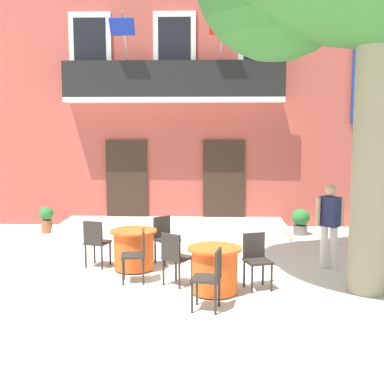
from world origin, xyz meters
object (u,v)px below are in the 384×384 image
at_px(cafe_table_middle, 134,249).
at_px(cafe_chair_middle_0, 96,240).
at_px(cafe_chair_middle_2, 165,236).
at_px(cafe_chair_middle_1, 138,252).
at_px(cafe_chair_near_tree_1, 211,275).
at_px(ground_planter_left, 47,218).
at_px(ground_planter_right, 301,220).
at_px(pedestrian_near_entrance, 329,221).
at_px(cafe_table_near_tree, 215,270).
at_px(cafe_chair_near_tree_2, 256,257).
at_px(cafe_chair_near_tree_0, 175,255).

bearing_deg(cafe_table_middle, cafe_chair_middle_0, 170.21).
bearing_deg(cafe_table_middle, cafe_chair_middle_2, 45.12).
height_order(cafe_chair_middle_0, cafe_chair_middle_1, same).
bearing_deg(cafe_chair_near_tree_1, ground_planter_left, 128.22).
bearing_deg(ground_planter_right, cafe_chair_near_tree_1, -112.78).
relative_size(cafe_chair_middle_1, pedestrian_near_entrance, 0.57).
relative_size(cafe_table_near_tree, cafe_table_middle, 1.00).
bearing_deg(ground_planter_left, cafe_table_near_tree, -47.06).
relative_size(cafe_chair_middle_1, ground_planter_left, 1.38).
relative_size(cafe_chair_near_tree_2, cafe_chair_middle_2, 1.00).
distance_m(cafe_chair_near_tree_1, cafe_chair_middle_1, 1.81).
height_order(cafe_chair_near_tree_0, ground_planter_right, cafe_chair_near_tree_0).
xyz_separation_m(cafe_chair_near_tree_1, cafe_table_middle, (-1.44, 2.04, -0.14)).
xyz_separation_m(cafe_chair_near_tree_2, cafe_table_middle, (-2.18, 0.98, -0.14)).
bearing_deg(cafe_chair_near_tree_0, cafe_table_middle, 131.87).
distance_m(cafe_chair_middle_0, ground_planter_right, 5.38).
xyz_separation_m(cafe_table_middle, cafe_chair_middle_0, (-0.74, 0.13, 0.14)).
distance_m(cafe_chair_near_tree_1, cafe_table_middle, 2.50).
relative_size(cafe_chair_middle_0, ground_planter_right, 1.40).
bearing_deg(cafe_chair_middle_2, ground_planter_right, 40.81).
relative_size(cafe_chair_middle_0, ground_planter_left, 1.38).
bearing_deg(cafe_table_middle, cafe_chair_near_tree_0, -48.13).
xyz_separation_m(cafe_table_near_tree, cafe_chair_middle_0, (-2.24, 1.41, 0.14)).
bearing_deg(cafe_chair_near_tree_1, ground_planter_right, 67.22).
height_order(cafe_table_near_tree, cafe_table_middle, same).
height_order(cafe_chair_near_tree_2, pedestrian_near_entrance, pedestrian_near_entrance).
bearing_deg(ground_planter_left, cafe_chair_near_tree_2, -40.71).
xyz_separation_m(ground_planter_right, pedestrian_near_entrance, (0.00, -2.98, 0.54)).
distance_m(cafe_table_middle, cafe_chair_middle_2, 0.77).
height_order(cafe_chair_middle_1, ground_planter_left, cafe_chair_middle_1).
height_order(cafe_chair_near_tree_1, ground_planter_left, cafe_chair_near_tree_1).
xyz_separation_m(cafe_chair_middle_2, ground_planter_right, (3.12, 2.69, -0.17)).
bearing_deg(cafe_chair_middle_2, cafe_chair_middle_0, -162.33).
height_order(cafe_table_middle, cafe_chair_middle_0, cafe_chair_middle_0).
bearing_deg(cafe_table_middle, cafe_chair_near_tree_1, -54.77).
height_order(cafe_chair_near_tree_0, cafe_chair_middle_0, same).
bearing_deg(cafe_chair_near_tree_0, cafe_chair_near_tree_2, -2.15).
xyz_separation_m(cafe_chair_near_tree_2, cafe_chair_middle_2, (-1.65, 1.51, 0.00)).
distance_m(cafe_chair_near_tree_0, cafe_chair_middle_1, 0.68).
bearing_deg(cafe_table_near_tree, pedestrian_near_entrance, 35.36).
distance_m(cafe_chair_near_tree_1, cafe_chair_middle_2, 2.73).
bearing_deg(cafe_chair_middle_1, cafe_table_near_tree, -22.79).
xyz_separation_m(cafe_table_near_tree, cafe_table_middle, (-1.49, 1.29, 0.00)).
relative_size(cafe_table_near_tree, ground_planter_right, 1.33).
bearing_deg(cafe_chair_near_tree_1, cafe_table_near_tree, 85.81).
bearing_deg(cafe_chair_near_tree_1, cafe_chair_middle_2, 109.43).
height_order(cafe_chair_near_tree_2, ground_planter_right, cafe_chair_near_tree_2).
distance_m(cafe_chair_near_tree_2, cafe_chair_middle_0, 3.13).
distance_m(cafe_table_near_tree, ground_planter_right, 5.00).
relative_size(cafe_chair_near_tree_2, ground_planter_right, 1.40).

